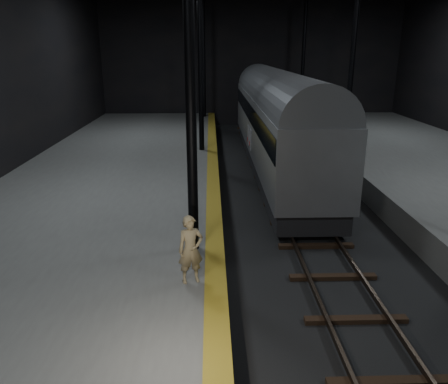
{
  "coord_description": "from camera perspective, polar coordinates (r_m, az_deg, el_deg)",
  "views": [
    {
      "loc": [
        -3.33,
        -14.59,
        6.03
      ],
      "look_at": [
        -2.95,
        -2.3,
        2.0
      ],
      "focal_mm": 35.0,
      "sensor_mm": 36.0,
      "label": 1
    }
  ],
  "objects": [
    {
      "name": "platform_left",
      "position": [
        16.15,
        -16.63,
        -2.68
      ],
      "size": [
        9.0,
        43.8,
        1.0
      ],
      "primitive_type": "cube",
      "color": "#4F4F4C",
      "rests_on": "ground"
    },
    {
      "name": "train",
      "position": [
        22.54,
        6.84,
        9.71
      ],
      "size": [
        2.79,
        18.63,
        4.98
      ],
      "color": "gray",
      "rests_on": "ground"
    },
    {
      "name": "ground",
      "position": [
        16.14,
        10.3,
        -4.12
      ],
      "size": [
        44.0,
        44.0,
        0.0
      ],
      "primitive_type": "plane",
      "color": "black",
      "rests_on": "ground"
    },
    {
      "name": "woman",
      "position": [
        9.81,
        -4.37,
        -7.52
      ],
      "size": [
        0.66,
        0.53,
        1.58
      ],
      "primitive_type": "imported",
      "rotation": [
        0.0,
        0.0,
        0.3
      ],
      "color": "#907D58",
      "rests_on": "platform_left"
    },
    {
      "name": "tactile_strip",
      "position": [
        15.43,
        -1.38,
        -0.87
      ],
      "size": [
        0.5,
        43.8,
        0.01
      ],
      "primitive_type": "cube",
      "color": "olive",
      "rests_on": "platform_left"
    },
    {
      "name": "track",
      "position": [
        16.11,
        10.31,
        -3.89
      ],
      "size": [
        2.4,
        43.0,
        0.24
      ],
      "color": "#3F3328",
      "rests_on": "ground"
    }
  ]
}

